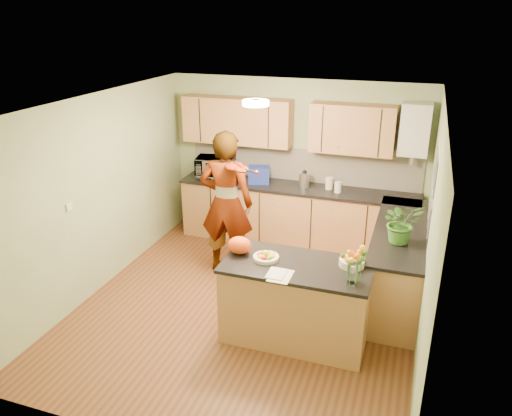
% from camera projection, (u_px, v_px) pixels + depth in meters
% --- Properties ---
extents(floor, '(4.50, 4.50, 0.00)m').
position_uv_depth(floor, '(248.00, 306.00, 6.20)').
color(floor, '#582F19').
rests_on(floor, ground).
extents(ceiling, '(4.00, 4.50, 0.02)m').
position_uv_depth(ceiling, '(247.00, 104.00, 5.28)').
color(ceiling, white).
rests_on(ceiling, wall_back).
extents(wall_back, '(4.00, 0.02, 2.50)m').
position_uv_depth(wall_back, '(296.00, 161.00, 7.72)').
color(wall_back, gray).
rests_on(wall_back, floor).
extents(wall_front, '(4.00, 0.02, 2.50)m').
position_uv_depth(wall_front, '(147.00, 320.00, 3.76)').
color(wall_front, gray).
rests_on(wall_front, floor).
extents(wall_left, '(0.02, 4.50, 2.50)m').
position_uv_depth(wall_left, '(99.00, 194.00, 6.33)').
color(wall_left, gray).
rests_on(wall_left, floor).
extents(wall_right, '(0.02, 4.50, 2.50)m').
position_uv_depth(wall_right, '(430.00, 237.00, 5.14)').
color(wall_right, gray).
rests_on(wall_right, floor).
extents(back_counter, '(3.64, 0.62, 0.94)m').
position_uv_depth(back_counter, '(296.00, 215.00, 7.71)').
color(back_counter, '#A47141').
rests_on(back_counter, floor).
extents(right_counter, '(0.62, 2.24, 0.94)m').
position_uv_depth(right_counter, '(398.00, 262.00, 6.27)').
color(right_counter, '#A47141').
rests_on(right_counter, floor).
extents(splashback, '(3.60, 0.02, 0.52)m').
position_uv_depth(splashback, '(302.00, 165.00, 7.69)').
color(splashback, silver).
rests_on(splashback, back_counter).
extents(upper_cabinets, '(3.20, 0.34, 0.70)m').
position_uv_depth(upper_cabinets, '(283.00, 124.00, 7.40)').
color(upper_cabinets, '#A47141').
rests_on(upper_cabinets, wall_back).
extents(boiler, '(0.40, 0.30, 0.86)m').
position_uv_depth(boiler, '(415.00, 130.00, 6.83)').
color(boiler, silver).
rests_on(boiler, wall_back).
extents(window_right, '(0.01, 1.30, 1.05)m').
position_uv_depth(window_right, '(433.00, 191.00, 5.56)').
color(window_right, silver).
rests_on(window_right, wall_right).
extents(light_switch, '(0.02, 0.09, 0.09)m').
position_uv_depth(light_switch, '(69.00, 207.00, 5.78)').
color(light_switch, silver).
rests_on(light_switch, wall_left).
extents(ceiling_lamp, '(0.30, 0.30, 0.07)m').
position_uv_depth(ceiling_lamp, '(256.00, 103.00, 5.55)').
color(ceiling_lamp, '#FFEABF').
rests_on(ceiling_lamp, ceiling).
extents(peninsula_island, '(1.59, 0.81, 0.91)m').
position_uv_depth(peninsula_island, '(296.00, 301.00, 5.46)').
color(peninsula_island, '#A47141').
rests_on(peninsula_island, floor).
extents(fruit_dish, '(0.28, 0.28, 0.10)m').
position_uv_depth(fruit_dish, '(266.00, 256.00, 5.38)').
color(fruit_dish, beige).
rests_on(fruit_dish, peninsula_island).
extents(orange_bowl, '(0.27, 0.27, 0.15)m').
position_uv_depth(orange_bowl, '(352.00, 260.00, 5.24)').
color(orange_bowl, beige).
rests_on(orange_bowl, peninsula_island).
extents(flower_vase, '(0.24, 0.24, 0.44)m').
position_uv_depth(flower_vase, '(354.00, 255.00, 4.85)').
color(flower_vase, silver).
rests_on(flower_vase, peninsula_island).
extents(orange_bag, '(0.31, 0.29, 0.20)m').
position_uv_depth(orange_bag, '(240.00, 245.00, 5.50)').
color(orange_bag, '#EC4A13').
rests_on(orange_bag, peninsula_island).
extents(papers, '(0.22, 0.30, 0.01)m').
position_uv_depth(papers, '(281.00, 276.00, 5.06)').
color(papers, silver).
rests_on(papers, peninsula_island).
extents(violinist, '(0.77, 0.55, 2.00)m').
position_uv_depth(violinist, '(226.00, 203.00, 6.71)').
color(violinist, '#E6AF8C').
rests_on(violinist, floor).
extents(violin, '(0.71, 0.62, 0.18)m').
position_uv_depth(violin, '(234.00, 167.00, 6.24)').
color(violin, '#4C0D04').
rests_on(violin, violinist).
extents(microwave, '(0.66, 0.51, 0.33)m').
position_uv_depth(microwave, '(215.00, 167.00, 7.90)').
color(microwave, silver).
rests_on(microwave, back_counter).
extents(blue_box, '(0.38, 0.32, 0.26)m').
position_uv_depth(blue_box, '(259.00, 175.00, 7.66)').
color(blue_box, navy).
rests_on(blue_box, back_counter).
extents(kettle, '(0.16, 0.16, 0.30)m').
position_uv_depth(kettle, '(304.00, 179.00, 7.49)').
color(kettle, silver).
rests_on(kettle, back_counter).
extents(jar_cream, '(0.13, 0.13, 0.18)m').
position_uv_depth(jar_cream, '(329.00, 183.00, 7.41)').
color(jar_cream, beige).
rests_on(jar_cream, back_counter).
extents(jar_white, '(0.13, 0.13, 0.16)m').
position_uv_depth(jar_white, '(338.00, 187.00, 7.27)').
color(jar_white, silver).
rests_on(jar_white, back_counter).
extents(potted_plant, '(0.56, 0.53, 0.49)m').
position_uv_depth(potted_plant, '(402.00, 222.00, 5.64)').
color(potted_plant, '#3D7928').
rests_on(potted_plant, right_counter).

